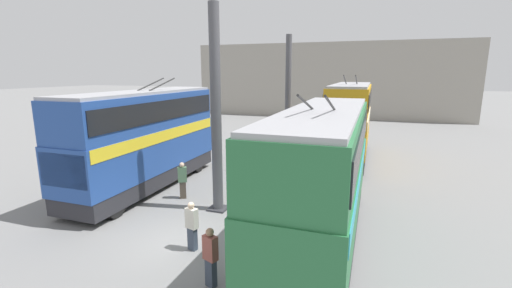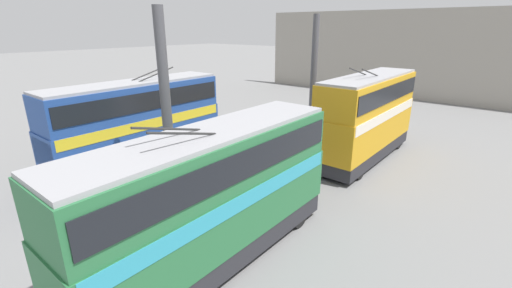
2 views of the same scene
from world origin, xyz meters
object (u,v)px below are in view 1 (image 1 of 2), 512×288
person_aisle_midway (285,151)px  oil_drum (246,154)px  person_aisle_foreground (192,225)px  person_by_right_row (182,179)px  bus_right_mid (145,134)px  bus_left_far (350,117)px  person_by_left_row (210,256)px  bus_left_near (322,171)px

person_aisle_midway → oil_drum: size_ratio=1.97×
person_aisle_foreground → person_by_right_row: size_ratio=0.96×
person_aisle_foreground → bus_right_mid: bearing=63.0°
bus_left_far → oil_drum: bearing=109.7°
person_aisle_midway → person_by_right_row: bearing=92.9°
bus_left_far → person_aisle_foreground: bus_left_far is taller
bus_right_mid → oil_drum: bearing=-20.9°
person_by_left_row → person_by_right_row: 7.33m
bus_left_far → person_aisle_midway: 5.10m
bus_left_far → person_by_left_row: size_ratio=5.33×
person_by_left_row → person_by_right_row: person_by_right_row is taller
bus_left_far → person_by_right_row: 12.73m
bus_left_near → person_by_left_row: bearing=142.4°
bus_left_near → person_by_right_row: bearing=70.0°
person_aisle_foreground → person_by_right_row: 5.11m
bus_left_near → person_by_right_row: (2.54, 6.96, -1.80)m
bus_left_near → person_aisle_midway: bearing=20.5°
bus_left_far → oil_drum: (-2.41, 6.74, -2.56)m
person_aisle_midway → person_by_left_row: bearing=119.1°
person_by_right_row → oil_drum: person_by_right_row is taller
bus_left_near → person_by_left_row: bus_left_near is taller
bus_left_far → bus_right_mid: bearing=135.5°
person_by_right_row → bus_left_far: bearing=-65.0°
bus_left_far → person_by_left_row: 16.63m
bus_right_mid → person_aisle_midway: 9.40m
person_by_left_row → bus_left_far: bearing=12.5°
person_aisle_foreground → bus_left_near: bearing=-52.3°
person_aisle_foreground → oil_drum: size_ratio=2.12×
bus_left_far → person_by_left_row: (-16.31, 2.55, -2.02)m
bus_left_near → bus_right_mid: bearing=70.9°
person_by_right_row → oil_drum: (8.05, -0.22, -0.55)m
bus_right_mid → person_by_left_row: bearing=-133.4°
person_aisle_foreground → person_by_right_row: (4.21, 2.89, 0.04)m
bus_left_near → person_aisle_foreground: bus_left_near is taller
person_by_right_row → bus_left_near: bearing=-141.4°
bus_left_far → bus_left_near: bearing=180.0°
person_aisle_foreground → person_by_left_row: bearing=-121.9°
bus_left_near → oil_drum: bus_left_near is taller
bus_left_far → person_aisle_midway: (-2.42, 3.96, -2.12)m
bus_left_near → bus_right_mid: bus_right_mid is taller
bus_left_near → person_aisle_foreground: 4.77m
person_aisle_midway → person_by_right_row: (-8.04, 3.00, 0.11)m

